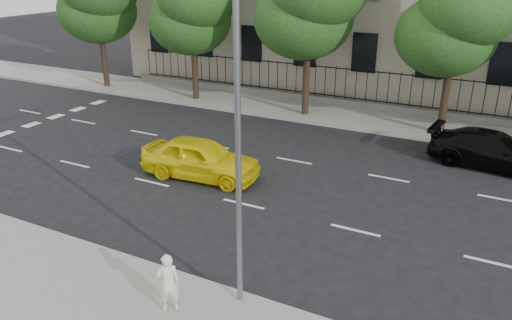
# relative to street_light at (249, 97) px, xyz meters

# --- Properties ---
(ground) EXTENTS (120.00, 120.00, 0.00)m
(ground) POSITION_rel_street_light_xyz_m (-2.50, 1.77, -5.15)
(ground) COLOR black
(ground) RESTS_ON ground
(near_sidewalk) EXTENTS (60.00, 4.00, 0.15)m
(near_sidewalk) POSITION_rel_street_light_xyz_m (-2.50, -2.23, -5.07)
(near_sidewalk) COLOR gray
(near_sidewalk) RESTS_ON ground
(far_sidewalk) EXTENTS (60.00, 4.00, 0.15)m
(far_sidewalk) POSITION_rel_street_light_xyz_m (-2.50, 15.77, -5.07)
(far_sidewalk) COLOR gray
(far_sidewalk) RESTS_ON ground
(lane_markings) EXTENTS (49.60, 4.62, 0.01)m
(lane_markings) POSITION_rel_street_light_xyz_m (-2.50, 6.52, -5.14)
(lane_markings) COLOR silver
(lane_markings) RESTS_ON ground
(crosswalk) EXTENTS (0.50, 12.10, 0.01)m
(crosswalk) POSITION_rel_street_light_xyz_m (-16.50, 6.37, -5.14)
(crosswalk) COLOR silver
(crosswalk) RESTS_ON ground
(iron_fence) EXTENTS (30.00, 0.50, 2.20)m
(iron_fence) POSITION_rel_street_light_xyz_m (-2.50, 17.47, -4.50)
(iron_fence) COLOR slate
(iron_fence) RESTS_ON far_sidewalk
(street_light) EXTENTS (0.25, 3.32, 8.05)m
(street_light) POSITION_rel_street_light_xyz_m (0.00, 0.00, 0.00)
(street_light) COLOR slate
(street_light) RESTS_ON near_sidewalk
(tree_d) EXTENTS (5.34, 4.94, 8.84)m
(tree_d) POSITION_rel_street_light_xyz_m (2.54, 15.13, 0.69)
(tree_d) COLOR #382619
(tree_d) RESTS_ON far_sidewalk
(yellow_taxi) EXTENTS (4.79, 2.27, 1.58)m
(yellow_taxi) POSITION_rel_street_light_xyz_m (-5.07, 5.56, -4.36)
(yellow_taxi) COLOR yellow
(yellow_taxi) RESTS_ON ground
(black_sedan) EXTENTS (5.25, 2.62, 1.47)m
(black_sedan) POSITION_rel_street_light_xyz_m (4.95, 11.81, -4.42)
(black_sedan) COLOR black
(black_sedan) RESTS_ON ground
(woman_near) EXTENTS (0.66, 0.63, 1.52)m
(woman_near) POSITION_rel_street_light_xyz_m (-1.32, -1.64, -4.24)
(woman_near) COLOR white
(woman_near) RESTS_ON near_sidewalk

